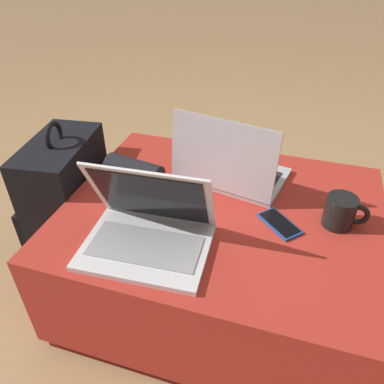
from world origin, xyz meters
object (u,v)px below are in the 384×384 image
(backpack, at_px, (67,203))
(coffee_mug, at_px, (341,212))
(laptop_near, at_px, (148,229))
(wrist_brace, at_px, (134,171))
(laptop_far, at_px, (229,168))
(cell_phone, at_px, (279,224))

(backpack, height_order, coffee_mug, backpack)
(laptop_near, relative_size, wrist_brace, 1.66)
(laptop_far, bearing_deg, coffee_mug, 171.32)
(laptop_near, distance_m, laptop_far, 0.39)
(backpack, distance_m, wrist_brace, 0.34)
(laptop_near, relative_size, cell_phone, 2.49)
(wrist_brace, bearing_deg, cell_phone, -9.90)
(laptop_far, bearing_deg, backpack, 21.54)
(wrist_brace, xyz_separation_m, coffee_mug, (0.65, -0.03, 0.01))
(cell_phone, relative_size, coffee_mug, 1.12)
(laptop_near, xyz_separation_m, backpack, (-0.45, 0.25, -0.20))
(wrist_brace, distance_m, coffee_mug, 0.65)
(laptop_far, relative_size, backpack, 0.67)
(backpack, xyz_separation_m, wrist_brace, (0.29, 0.02, 0.19))
(laptop_near, distance_m, backpack, 0.55)
(wrist_brace, bearing_deg, laptop_near, -58.57)
(laptop_near, bearing_deg, wrist_brace, 117.98)
(laptop_near, distance_m, coffee_mug, 0.54)
(cell_phone, height_order, backpack, backpack)
(coffee_mug, bearing_deg, laptop_near, -154.52)
(laptop_near, bearing_deg, cell_phone, 25.42)
(coffee_mug, bearing_deg, backpack, 178.98)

